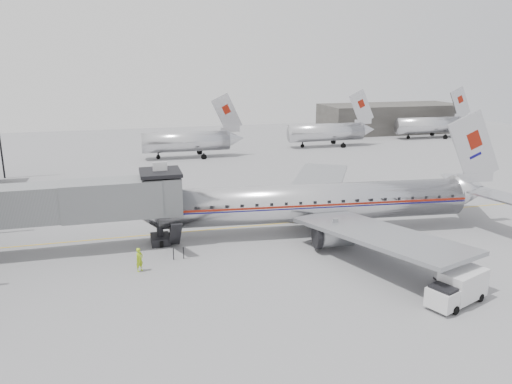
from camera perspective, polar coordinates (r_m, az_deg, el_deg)
ground at (r=42.59m, az=2.20°, el=-6.36°), size 160.00×160.00×0.00m
hangar at (r=113.89m, az=15.09°, el=8.16°), size 30.00×12.00×6.00m
apron_line at (r=48.83m, az=3.47°, el=-3.54°), size 60.00×0.15×0.01m
jet_bridge at (r=43.27m, az=-20.88°, el=-1.19°), size 21.00×6.20×7.10m
distant_aircraft_near at (r=81.48m, az=-7.87°, el=5.82°), size 16.39×3.20×10.26m
distant_aircraft_mid at (r=92.18m, az=8.13°, el=6.86°), size 16.39×3.20×10.26m
distant_aircraft_far at (r=107.22m, az=19.24°, el=7.30°), size 16.39×3.20×10.26m
airliner at (r=46.05m, az=7.47°, el=-1.17°), size 34.96×32.26×11.06m
service_van at (r=35.45m, az=22.04°, el=-10.08°), size 4.90×3.30×2.15m
baggage_cart_white at (r=38.36m, az=21.53°, el=-8.57°), size 2.19×1.77×1.59m
ramp_worker at (r=38.73m, az=-13.18°, el=-7.54°), size 0.79×0.77×1.84m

